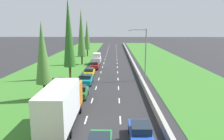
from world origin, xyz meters
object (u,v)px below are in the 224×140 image
Objects in this scene: green_hatchback_left_lane at (81,92)px; white_van_left_lane at (97,59)px; red_sedan_left_lane at (95,65)px; poplar_tree_fifth at (87,35)px; teal_sedan_left_lane at (87,79)px; street_light_mast at (144,51)px; poplar_tree_second at (43,53)px; poplar_tree_third at (69,33)px; poplar_tree_fourth at (81,33)px; blue_sedan_right_lane at (140,133)px; white_box_truck_left_lane at (62,105)px; yellow_sedan_left_lane at (89,72)px.

green_hatchback_left_lane is 0.80× the size of white_van_left_lane.
red_sedan_left_lane is 22.66m from poplar_tree_fifth.
green_hatchback_left_lane reaches higher than teal_sedan_left_lane.
street_light_mast is (13.88, -31.99, -1.54)m from poplar_tree_fifth.
poplar_tree_third is at bearing 86.10° from poplar_tree_second.
poplar_tree_fourth reaches higher than red_sedan_left_lane.
blue_sedan_right_lane is at bearing -78.35° from red_sedan_left_lane.
poplar_tree_third is at bearing 174.80° from street_light_mast.
green_hatchback_left_lane is (0.34, 8.88, -1.35)m from white_box_truck_left_lane.
white_box_truck_left_lane is 9.92m from poplar_tree_second.
street_light_mast is (14.11, 11.03, -0.85)m from poplar_tree_second.
poplar_tree_second is 0.70× the size of poplar_tree_third.
blue_sedan_right_lane is 0.39× the size of poplar_tree_fifth.
white_box_truck_left_lane is 2.09× the size of red_sedan_left_lane.
white_box_truck_left_lane is 2.09× the size of teal_sedan_left_lane.
red_sedan_left_lane is at bearing 132.17° from street_light_mast.
poplar_tree_fourth is at bearing 105.29° from blue_sedan_right_lane.
teal_sedan_left_lane is 9.31m from poplar_tree_third.
white_box_truck_left_lane is 0.82× the size of poplar_tree_fifth.
white_van_left_lane reaches higher than red_sedan_left_lane.
street_light_mast is at bearing -47.83° from red_sedan_left_lane.
yellow_sedan_left_lane is at bearing -82.26° from poplar_tree_fifth.
red_sedan_left_lane is 0.45× the size of poplar_tree_second.
poplar_tree_third is at bearing 107.88° from green_hatchback_left_lane.
blue_sedan_right_lane is at bearing -65.68° from poplar_tree_third.
poplar_tree_fifth reaches higher than red_sedan_left_lane.
white_van_left_lane reaches higher than green_hatchback_left_lane.
teal_sedan_left_lane is at bearing 89.19° from white_box_truck_left_lane.
red_sedan_left_lane is at bearing -57.09° from poplar_tree_fourth.
white_box_truck_left_lane is 16.13m from teal_sedan_left_lane.
red_sedan_left_lane and blue_sedan_right_lane have the same top height.
white_van_left_lane is at bearing 119.39° from street_light_mast.
poplar_tree_fifth is (-4.18, 35.05, 5.96)m from teal_sedan_left_lane.
white_van_left_lane is 20.03m from street_light_mast.
white_van_left_lane is 0.36× the size of poplar_tree_fourth.
teal_sedan_left_lane is at bearing -87.95° from yellow_sedan_left_lane.
green_hatchback_left_lane is at bearing -90.03° from red_sedan_left_lane.
poplar_tree_fourth reaches higher than blue_sedan_right_lane.
yellow_sedan_left_lane is 7.84m from red_sedan_left_lane.
poplar_tree_third is (-3.62, -15.92, 6.87)m from white_van_left_lane.
street_light_mast is at bearing 38.01° from poplar_tree_second.
green_hatchback_left_lane is 0.34× the size of poplar_tree_fifth.
poplar_tree_fourth is (-3.42, 13.64, 7.07)m from yellow_sedan_left_lane.
poplar_tree_third is (-10.37, 22.95, 7.46)m from blue_sedan_right_lane.
poplar_tree_fifth reaches higher than street_light_mast.
poplar_tree_second is 17.93m from street_light_mast.
poplar_tree_fifth is at bearing 96.81° from teal_sedan_left_lane.
green_hatchback_left_lane is 6.98m from poplar_tree_second.
poplar_tree_fourth is (-3.76, 5.81, 7.07)m from red_sedan_left_lane.
red_sedan_left_lane is (0.01, 20.81, -0.02)m from green_hatchback_left_lane.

